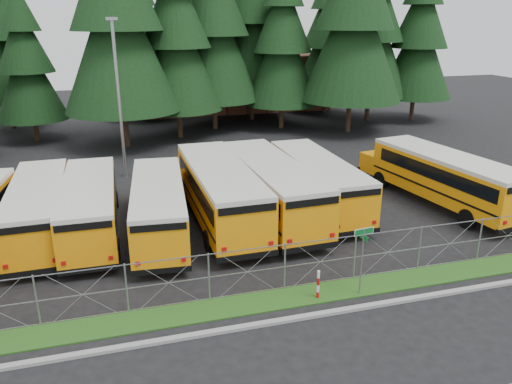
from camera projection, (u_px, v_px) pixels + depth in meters
ground at (299, 274)px, 20.93m from camera, size 120.00×120.00×0.00m
curb at (329, 313)px, 18.10m from camera, size 50.00×0.25×0.12m
grass_verge at (314, 294)px, 19.38m from camera, size 50.00×1.40×0.06m
chainlink_fence at (309, 263)px, 19.69m from camera, size 44.00×0.10×2.00m
brick_building at (226, 81)px, 57.71m from camera, size 22.00×10.00×6.00m
bus_1 at (40, 210)px, 24.03m from camera, size 2.75×10.61×2.77m
bus_2 at (91, 208)px, 24.32m from camera, size 2.61×10.62×2.78m
bus_3 at (159, 208)px, 24.31m from camera, size 3.39×10.75×2.77m
bus_4 at (219, 193)px, 25.78m from camera, size 3.00×11.99×3.13m
bus_5 at (269, 188)px, 26.49m from camera, size 3.31×11.97×3.11m
bus_6 at (315, 182)px, 27.82m from camera, size 2.65×10.99×2.88m
bus_east at (440, 179)px, 28.22m from camera, size 4.37×11.70×3.00m
street_sign at (363, 247)px, 18.71m from camera, size 0.84×0.55×2.81m
striped_bollard at (318, 285)px, 18.91m from camera, size 0.11×0.11×1.20m
light_standard at (119, 94)px, 31.66m from camera, size 0.70×0.35×10.14m
conifer_2 at (26, 65)px, 40.85m from camera, size 5.80×5.80×12.82m
conifer_3 at (116, 17)px, 37.88m from camera, size 9.13×9.13×20.20m
conifer_4 at (175, 37)px, 41.50m from camera, size 7.67×7.67×16.97m
conifer_5 at (212, 25)px, 44.49m from camera, size 8.52×8.52×18.84m
conifer_6 at (282, 44)px, 45.37m from camera, size 7.04×7.04×15.56m
conifer_7 at (355, 18)px, 42.98m from camera, size 9.05×9.05×20.01m
conifer_8 at (373, 33)px, 48.64m from camera, size 7.80×7.80×17.25m
conifer_9 at (419, 40)px, 49.04m from camera, size 7.18×7.18×15.88m
conifer_11 at (138, 40)px, 49.42m from camera, size 7.13×7.13×15.77m
conifer_12 at (251, 12)px, 48.39m from camera, size 9.48×9.48×20.97m
conifer_13 at (327, 40)px, 53.07m from camera, size 6.95×6.95×15.38m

